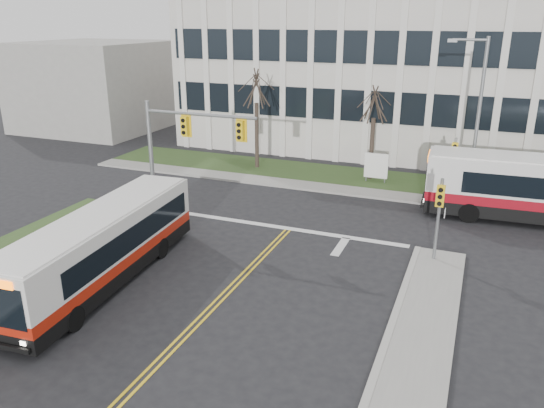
{
  "coord_description": "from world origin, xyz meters",
  "views": [
    {
      "loc": [
        8.45,
        -15.27,
        10.17
      ],
      "look_at": [
        -0.11,
        6.13,
        2.0
      ],
      "focal_mm": 35.0,
      "sensor_mm": 36.0,
      "label": 1
    }
  ],
  "objects_px": {
    "streetlight": "(476,112)",
    "bus_main": "(102,249)",
    "newspaper_box_blue": "(11,289)",
    "directory_sign": "(376,166)"
  },
  "relations": [
    {
      "from": "streetlight",
      "to": "bus_main",
      "type": "distance_m",
      "value": 21.02
    },
    {
      "from": "streetlight",
      "to": "newspaper_box_blue",
      "type": "distance_m",
      "value": 24.61
    },
    {
      "from": "directory_sign",
      "to": "newspaper_box_blue",
      "type": "height_order",
      "value": "directory_sign"
    },
    {
      "from": "newspaper_box_blue",
      "to": "bus_main",
      "type": "bearing_deg",
      "value": 33.94
    },
    {
      "from": "bus_main",
      "to": "newspaper_box_blue",
      "type": "bearing_deg",
      "value": -135.9
    },
    {
      "from": "streetlight",
      "to": "newspaper_box_blue",
      "type": "xyz_separation_m",
      "value": [
        -15.32,
        -18.66,
        -4.72
      ]
    },
    {
      "from": "directory_sign",
      "to": "bus_main",
      "type": "bearing_deg",
      "value": -113.36
    },
    {
      "from": "bus_main",
      "to": "newspaper_box_blue",
      "type": "distance_m",
      "value": 3.6
    },
    {
      "from": "streetlight",
      "to": "directory_sign",
      "type": "relative_size",
      "value": 4.6
    },
    {
      "from": "streetlight",
      "to": "bus_main",
      "type": "xyz_separation_m",
      "value": [
        -13.03,
        -16.07,
        -3.75
      ]
    }
  ]
}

